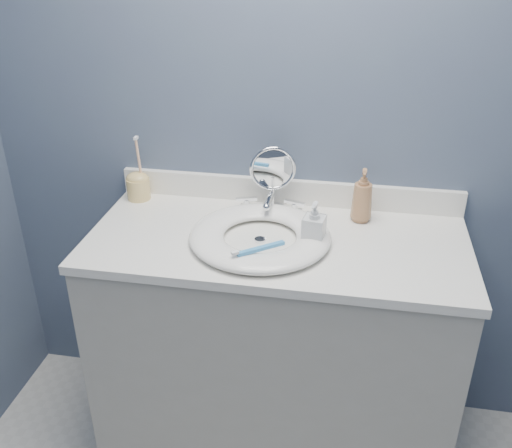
% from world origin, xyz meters
% --- Properties ---
extents(back_wall, '(2.20, 0.02, 2.40)m').
position_xyz_m(back_wall, '(0.00, 1.25, 1.20)').
color(back_wall, '#47526B').
rests_on(back_wall, ground).
extents(vanity_cabinet, '(1.20, 0.55, 0.85)m').
position_xyz_m(vanity_cabinet, '(0.00, 0.97, 0.42)').
color(vanity_cabinet, '#AEAA9F').
rests_on(vanity_cabinet, ground).
extents(countertop, '(1.22, 0.57, 0.03)m').
position_xyz_m(countertop, '(0.00, 0.97, 0.86)').
color(countertop, white).
rests_on(countertop, vanity_cabinet).
extents(backsplash, '(1.22, 0.02, 0.09)m').
position_xyz_m(backsplash, '(0.00, 1.24, 0.93)').
color(backsplash, white).
rests_on(backsplash, countertop).
extents(basin, '(0.45, 0.45, 0.04)m').
position_xyz_m(basin, '(-0.05, 0.94, 0.90)').
color(basin, white).
rests_on(basin, countertop).
extents(drain, '(0.04, 0.04, 0.01)m').
position_xyz_m(drain, '(-0.05, 0.94, 0.88)').
color(drain, silver).
rests_on(drain, countertop).
extents(faucet, '(0.25, 0.13, 0.07)m').
position_xyz_m(faucet, '(-0.05, 1.14, 0.91)').
color(faucet, silver).
rests_on(faucet, countertop).
extents(makeup_mirror, '(0.16, 0.09, 0.24)m').
position_xyz_m(makeup_mirror, '(-0.05, 1.17, 1.01)').
color(makeup_mirror, silver).
rests_on(makeup_mirror, countertop).
extents(soap_bottle_amber, '(0.07, 0.07, 0.18)m').
position_xyz_m(soap_bottle_amber, '(0.26, 1.15, 0.97)').
color(soap_bottle_amber, '#A5724A').
rests_on(soap_bottle_amber, countertop).
extents(soap_bottle_clear, '(0.08, 0.08, 0.15)m').
position_xyz_m(soap_bottle_clear, '(0.12, 0.95, 0.95)').
color(soap_bottle_clear, silver).
rests_on(soap_bottle_clear, countertop).
extents(toothbrush_holder, '(0.08, 0.08, 0.24)m').
position_xyz_m(toothbrush_holder, '(-0.54, 1.18, 0.94)').
color(toothbrush_holder, '#E0BF70').
rests_on(toothbrush_holder, countertop).
extents(toothbrush_lying, '(0.15, 0.12, 0.02)m').
position_xyz_m(toothbrush_lying, '(-0.03, 0.82, 0.92)').
color(toothbrush_lying, '#398DCC').
rests_on(toothbrush_lying, basin).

